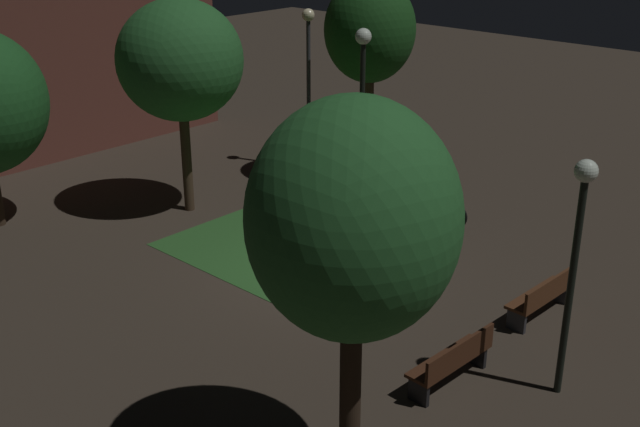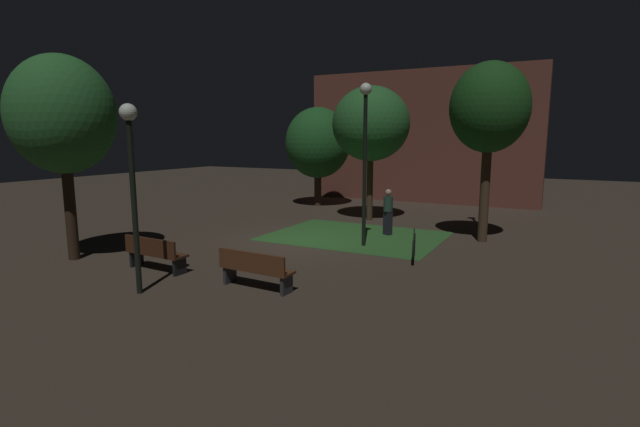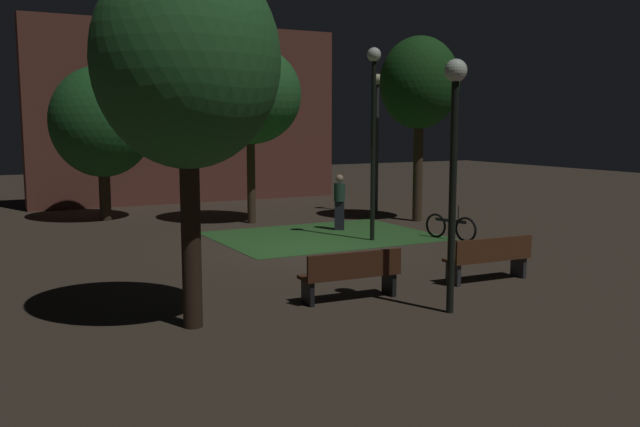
% 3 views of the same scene
% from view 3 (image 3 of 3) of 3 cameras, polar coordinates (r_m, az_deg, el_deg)
% --- Properties ---
extents(ground_plane, '(60.00, 60.00, 0.00)m').
position_cam_3_polar(ground_plane, '(16.85, -1.01, -2.98)').
color(ground_plane, '#3D3328').
extents(grass_lawn, '(5.79, 4.45, 0.01)m').
position_cam_3_polar(grass_lawn, '(18.79, 0.28, -1.87)').
color(grass_lawn, '#2D6028').
rests_on(grass_lawn, ground).
extents(bench_path_side, '(1.82, 0.57, 0.88)m').
position_cam_3_polar(bench_path_side, '(11.95, 2.64, -4.99)').
color(bench_path_side, '#422314').
rests_on(bench_path_side, ground).
extents(bench_corner, '(1.82, 0.56, 0.88)m').
position_cam_3_polar(bench_corner, '(13.77, 13.88, -3.54)').
color(bench_corner, '#512D19').
rests_on(bench_corner, ground).
extents(tree_near_wall, '(3.19, 3.19, 4.84)m').
position_cam_3_polar(tree_near_wall, '(22.68, -17.64, 7.23)').
color(tree_near_wall, '#38281C').
rests_on(tree_near_wall, ground).
extents(tree_lawn_side, '(3.10, 3.10, 5.41)m').
position_cam_3_polar(tree_lawn_side, '(21.15, -5.82, 9.73)').
color(tree_lawn_side, '#423021').
rests_on(tree_lawn_side, ground).
extents(tree_left_canopy, '(2.73, 2.73, 5.54)m').
position_cam_3_polar(tree_left_canopy, '(10.32, -11.00, 12.24)').
color(tree_left_canopy, '#2D2116').
rests_on(tree_left_canopy, ground).
extents(tree_back_left, '(2.46, 2.46, 5.72)m').
position_cam_3_polar(tree_back_left, '(21.72, 8.25, 10.57)').
color(tree_back_left, '#423021').
rests_on(tree_back_left, ground).
extents(lamp_post_plaza_west, '(0.36, 0.36, 4.06)m').
position_cam_3_polar(lamp_post_plaza_west, '(11.10, 11.05, 6.01)').
color(lamp_post_plaza_west, black).
rests_on(lamp_post_plaza_west, ground).
extents(lamp_post_plaza_east, '(0.36, 0.36, 4.98)m').
position_cam_3_polar(lamp_post_plaza_east, '(17.89, 4.45, 8.36)').
color(lamp_post_plaza_east, black).
rests_on(lamp_post_plaza_east, ground).
extents(lamp_post_path_center, '(0.36, 0.36, 4.69)m').
position_cam_3_polar(lamp_post_path_center, '(23.26, 4.75, 7.75)').
color(lamp_post_path_center, '#333338').
rests_on(lamp_post_path_center, ground).
extents(bicycle, '(0.49, 1.58, 0.93)m').
position_cam_3_polar(bicycle, '(18.46, 10.78, -1.11)').
color(bicycle, black).
rests_on(bicycle, ground).
extents(pedestrian, '(0.34, 0.32, 1.61)m').
position_cam_3_polar(pedestrian, '(19.73, 1.62, 1.06)').
color(pedestrian, black).
rests_on(pedestrian, ground).
extents(building_wall_backdrop, '(12.06, 0.80, 6.81)m').
position_cam_3_polar(building_wall_backdrop, '(27.27, -10.72, 8.09)').
color(building_wall_backdrop, brown).
rests_on(building_wall_backdrop, ground).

